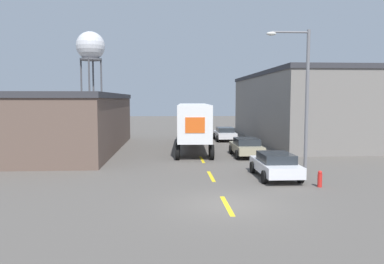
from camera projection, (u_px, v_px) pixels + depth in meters
The scene contains 11 objects.
ground_plane at pixel (226, 205), 15.24m from camera, with size 160.00×160.00×0.00m, color #56514C.
road_centerline at pixel (211, 176), 20.85m from camera, with size 0.20×14.39×0.01m.
warehouse_left at pixel (54, 122), 31.24m from camera, with size 10.94×18.71×4.76m.
warehouse_right at pixel (299, 107), 39.15m from camera, with size 9.55×23.04×6.96m.
semi_truck at pixel (193, 121), 32.95m from camera, with size 3.38×15.03×3.86m.
parked_car_right_mid at pixel (246, 147), 28.05m from camera, with size 2.09×4.39×1.38m.
parked_car_right_near at pixel (275, 164), 20.39m from camera, with size 2.09×4.39×1.38m.
parked_car_right_far at pixel (225, 133), 38.86m from camera, with size 2.09×4.39×1.38m.
water_tower at pixel (91, 48), 60.24m from camera, with size 4.59×4.59×15.13m.
street_lamp at pixel (302, 91), 21.73m from camera, with size 2.56×0.32×8.27m.
fire_hydrant at pixel (320, 179), 18.27m from camera, with size 0.22×0.22×0.82m.
Camera 1 is at (-2.31, -14.80, 4.29)m, focal length 35.00 mm.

